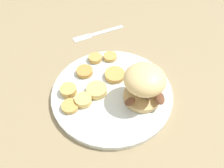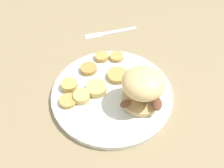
{
  "view_description": "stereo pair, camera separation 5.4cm",
  "coord_description": "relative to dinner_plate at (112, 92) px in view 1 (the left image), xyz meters",
  "views": [
    {
      "loc": [
        0.31,
        -0.16,
        0.45
      ],
      "look_at": [
        0.0,
        0.0,
        0.04
      ],
      "focal_mm": 35.0,
      "sensor_mm": 36.0,
      "label": 1
    },
    {
      "loc": [
        0.33,
        -0.11,
        0.45
      ],
      "look_at": [
        0.0,
        0.0,
        0.04
      ],
      "focal_mm": 35.0,
      "sensor_mm": 36.0,
      "label": 2
    }
  ],
  "objects": [
    {
      "name": "ground_plane",
      "position": [
        0.0,
        0.0,
        -0.01
      ],
      "size": [
        4.0,
        4.0,
        0.0
      ],
      "primitive_type": "plane",
      "color": "#937F5B"
    },
    {
      "name": "dinner_plate",
      "position": [
        0.0,
        0.0,
        0.0
      ],
      "size": [
        0.31,
        0.31,
        0.02
      ],
      "color": "silver",
      "rests_on": "ground_plane"
    },
    {
      "name": "sandwich",
      "position": [
        0.05,
        0.06,
        0.06
      ],
      "size": [
        0.11,
        0.12,
        0.1
      ],
      "color": "tan",
      "rests_on": "dinner_plate"
    },
    {
      "name": "potato_round_0",
      "position": [
        -0.12,
        0.01,
        0.01
      ],
      "size": [
        0.04,
        0.04,
        0.01
      ],
      "primitive_type": "cylinder",
      "color": "tan",
      "rests_on": "dinner_plate"
    },
    {
      "name": "potato_round_1",
      "position": [
        -0.04,
        0.03,
        0.01
      ],
      "size": [
        0.05,
        0.05,
        0.01
      ],
      "primitive_type": "cylinder",
      "color": "tan",
      "rests_on": "dinner_plate"
    },
    {
      "name": "potato_round_2",
      "position": [
        0.0,
        -0.08,
        0.02
      ],
      "size": [
        0.04,
        0.04,
        0.02
      ],
      "primitive_type": "cylinder",
      "color": "#DBB766",
      "rests_on": "dinner_plate"
    },
    {
      "name": "potato_round_3",
      "position": [
        -0.11,
        0.05,
        0.01
      ],
      "size": [
        0.04,
        0.04,
        0.01
      ],
      "primitive_type": "cylinder",
      "color": "tan",
      "rests_on": "dinner_plate"
    },
    {
      "name": "potato_round_4",
      "position": [
        -0.05,
        -0.1,
        0.02
      ],
      "size": [
        0.04,
        0.04,
        0.02
      ],
      "primitive_type": "cylinder",
      "color": "tan",
      "rests_on": "dinner_plate"
    },
    {
      "name": "potato_round_5",
      "position": [
        0.0,
        -0.11,
        0.01
      ],
      "size": [
        0.04,
        0.04,
        0.01
      ],
      "primitive_type": "cylinder",
      "color": "tan",
      "rests_on": "dinner_plate"
    },
    {
      "name": "potato_round_6",
      "position": [
        -0.09,
        -0.04,
        0.01
      ],
      "size": [
        0.04,
        0.04,
        0.01
      ],
      "primitive_type": "cylinder",
      "color": "#BC8942",
      "rests_on": "dinner_plate"
    },
    {
      "name": "potato_round_7",
      "position": [
        -0.01,
        -0.04,
        0.02
      ],
      "size": [
        0.05,
        0.05,
        0.02
      ],
      "primitive_type": "cylinder",
      "color": "#DBB766",
      "rests_on": "dinner_plate"
    },
    {
      "name": "fork",
      "position": [
        -0.25,
        0.08,
        -0.01
      ],
      "size": [
        0.03,
        0.18,
        0.0
      ],
      "color": "silver",
      "rests_on": "ground_plane"
    }
  ]
}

